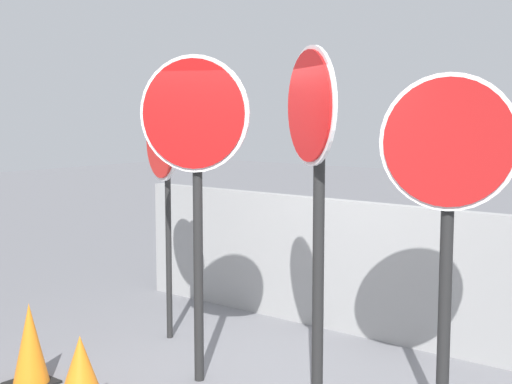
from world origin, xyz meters
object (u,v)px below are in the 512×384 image
Objects in this scene: stop_sign_0 at (163,162)px; stop_sign_2 at (313,155)px; traffic_cone_1 at (81,378)px; stop_sign_3 at (448,183)px; traffic_cone_0 at (30,344)px; stop_sign_1 at (195,148)px.

stop_sign_0 is 0.85× the size of stop_sign_2.
stop_sign_3 is at bearing 36.00° from traffic_cone_1.
stop_sign_3 is 3.48m from traffic_cone_0.
stop_sign_0 is 3.37× the size of traffic_cone_0.
stop_sign_0 is 2.03m from traffic_cone_0.
stop_sign_2 is (2.00, -0.41, 0.16)m from stop_sign_0.
stop_sign_1 is at bearing 80.45° from traffic_cone_1.
stop_sign_2 is 3.97× the size of traffic_cone_0.
stop_sign_0 is 1.21m from stop_sign_1.
stop_sign_1 is 1.96m from stop_sign_3.
stop_sign_3 is at bearing 49.79° from stop_sign_2.
stop_sign_3 is at bearing -6.65° from stop_sign_1.
stop_sign_1 is (1.02, -0.63, 0.19)m from stop_sign_0.
stop_sign_3 is (0.91, 0.27, -0.17)m from stop_sign_2.
traffic_cone_1 is (0.84, -0.14, -0.03)m from traffic_cone_0.
stop_sign_3 is 2.91m from traffic_cone_1.
stop_sign_0 is 2.91m from stop_sign_3.
stop_sign_2 reaches higher than traffic_cone_1.
stop_sign_2 is 1.09× the size of stop_sign_3.
stop_sign_3 is at bearing 18.82° from stop_sign_0.
stop_sign_0 is at bearing 127.46° from stop_sign_1.
traffic_cone_0 is (-1.01, -0.87, -1.57)m from stop_sign_1.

